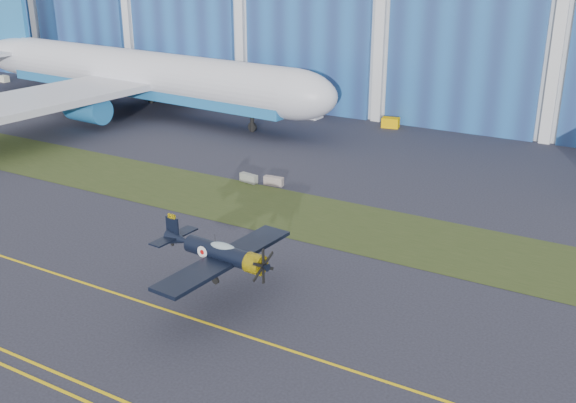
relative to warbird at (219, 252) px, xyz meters
The scene contains 10 objects.
ground 11.57m from the warbird, 168.60° to the left, with size 260.00×260.00×0.00m, color #2D2E3B.
grass_median 19.76m from the warbird, 123.69° to the left, with size 260.00×10.00×0.02m, color #475128.
taxiway_centreline 11.71m from the warbird, 165.32° to the right, with size 200.00×0.20×0.02m, color yellow.
warbird is the anchor object (origin of this frame).
jetliner 58.30m from the warbird, 136.63° to the left, with size 75.25×65.28×24.77m.
shipping_container 52.76m from the warbird, 113.02° to the left, with size 5.38×2.15×2.33m, color silver.
tug 49.72m from the warbird, 98.98° to the left, with size 2.22×1.39×1.29m, color #FFBB00.
cart 90.40m from the warbird, 150.39° to the left, with size 1.83×1.10×1.10m, color white.
barrier_a 24.39m from the warbird, 118.88° to the left, with size 2.00×0.60×0.90m, color gray.
barrier_b 23.75m from the warbird, 112.66° to the left, with size 2.00×0.60×0.90m, color gray.
Camera 1 is at (34.80, -34.38, 22.28)m, focal length 42.00 mm.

